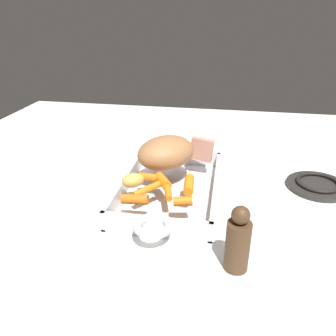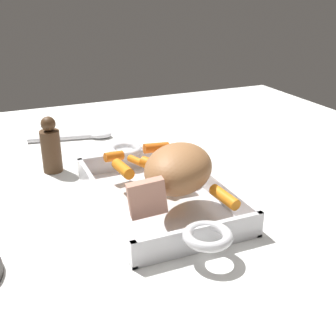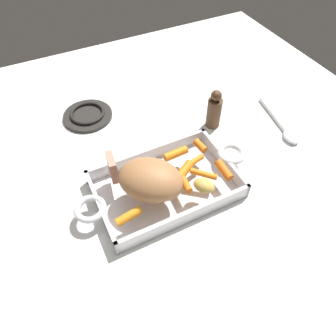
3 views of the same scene
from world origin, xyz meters
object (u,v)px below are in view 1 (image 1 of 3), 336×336
Objects in this scene: baby_carrot_southeast at (147,189)px; pepper_mill at (238,241)px; baby_carrot_northeast at (150,177)px; roast_slice_outer at (202,149)px; baby_carrot_short at (189,185)px; baby_carrot_center_right at (168,191)px; baby_carrot_long at (153,151)px; baby_carrot_northwest at (163,181)px; stove_burner_rear at (318,185)px; baby_carrot_southwest at (135,199)px; pork_roast at (166,153)px; potato_near_roast at (133,180)px; roasting_dish at (170,189)px; baby_carrot_center_left at (183,201)px.

pepper_mill is (0.16, 0.20, 0.00)m from baby_carrot_southeast.
roast_slice_outer is at bearing 142.92° from baby_carrot_northeast.
baby_carrot_short is 0.97× the size of baby_carrot_southeast.
baby_carrot_long reaches higher than baby_carrot_center_right.
baby_carrot_center_right is (0.04, 0.02, -0.00)m from baby_carrot_northwest.
stove_burner_rear is 1.22× the size of pepper_mill.
baby_carrot_northwest is 0.04m from baby_carrot_center_right.
roast_slice_outer is 0.29m from baby_carrot_southwest.
baby_carrot_northwest is (0.10, 0.01, -0.03)m from pork_roast.
potato_near_roast is (0.12, -0.06, -0.03)m from pork_roast.
baby_carrot_southeast is at bearing -23.54° from roasting_dish.
stove_burner_rear is (-0.13, 0.42, -0.05)m from baby_carrot_northeast.
pork_roast is 0.11m from baby_carrot_northwest.
baby_carrot_short is 0.05m from baby_carrot_center_right.
roasting_dish is at bearing -136.33° from baby_carrot_short.
roast_slice_outer is 1.51× the size of baby_carrot_center_left.
baby_carrot_southwest is 0.27m from baby_carrot_long.
potato_near_roast reaches higher than baby_carrot_southeast.
stove_burner_rear is at bearing 111.31° from baby_carrot_northwest.
roasting_dish is at bearing -159.09° from baby_carrot_center_left.
baby_carrot_northwest is at bearing -10.36° from roasting_dish.
baby_carrot_center_left is 0.64× the size of baby_carrot_long.
pork_roast is 0.09m from baby_carrot_northeast.
baby_carrot_long is at bearing -159.45° from baby_carrot_center_right.
baby_carrot_southwest is 0.36× the size of stove_burner_rear.
baby_carrot_northeast is 0.96× the size of potato_near_roast.
baby_carrot_southeast is at bearing -65.46° from stove_burner_rear.
baby_carrot_center_left is 0.31× the size of pepper_mill.
baby_carrot_southeast is at bearing -27.26° from roast_slice_outer.
baby_carrot_short reaches higher than baby_carrot_northeast.
baby_carrot_southeast is 0.44× the size of stove_burner_rear.
potato_near_roast is at bearing -48.84° from roasting_dish.
pepper_mill reaches higher than potato_near_roast.
roast_slice_outer is 0.87× the size of baby_carrot_southeast.
baby_carrot_center_left is (0.25, -0.02, -0.02)m from roast_slice_outer.
baby_carrot_northwest is 0.06m from baby_carrot_short.
pepper_mill is (0.38, 0.24, -0.00)m from baby_carrot_long.
pepper_mill is at bearing 44.14° from baby_carrot_northeast.
pork_roast is 2.90× the size of baby_carrot_northwest.
roasting_dish is at bearing 21.55° from pork_roast.
baby_carrot_short is 0.07m from baby_carrot_center_left.
baby_carrot_long is 0.49× the size of pepper_mill.
baby_carrot_center_left reaches higher than baby_carrot_southeast.
baby_carrot_northeast is (0.15, -0.11, -0.02)m from roast_slice_outer.
baby_carrot_northeast is at bearing -117.18° from baby_carrot_northwest.
pepper_mill is at bearing 52.17° from baby_carrot_southeast.
stove_burner_rear is 0.41m from pepper_mill.
baby_carrot_southwest reaches higher than baby_carrot_northeast.
baby_carrot_center_left is (0.13, 0.05, 0.05)m from roasting_dish.
baby_carrot_northwest reaches higher than roasting_dish.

